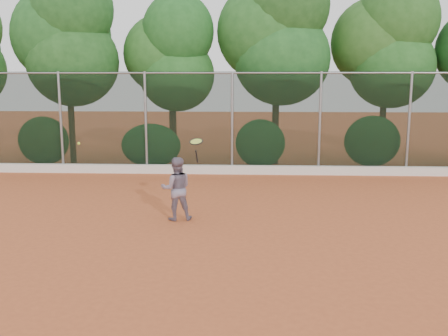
{
  "coord_description": "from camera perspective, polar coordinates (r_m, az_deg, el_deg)",
  "views": [
    {
      "loc": [
        0.52,
        -10.17,
        3.25
      ],
      "look_at": [
        0.0,
        1.0,
        1.25
      ],
      "focal_mm": 40.0,
      "sensor_mm": 36.0,
      "label": 1
    }
  ],
  "objects": [
    {
      "name": "concrete_curb",
      "position": [
        17.28,
        0.9,
        -0.19
      ],
      "size": [
        24.0,
        0.2,
        0.3
      ],
      "primitive_type": "cube",
      "color": "silver",
      "rests_on": "ground"
    },
    {
      "name": "foliage_backdrop",
      "position": [
        19.21,
        -0.53,
        13.59
      ],
      "size": [
        23.7,
        3.63,
        7.55
      ],
      "color": "#3B2A17",
      "rests_on": "ground"
    },
    {
      "name": "tennis_player",
      "position": [
        11.63,
        -5.46,
        -2.37
      ],
      "size": [
        0.81,
        0.69,
        1.48
      ],
      "primitive_type": "imported",
      "rotation": [
        0.0,
        0.0,
        3.33
      ],
      "color": "slate",
      "rests_on": "ground"
    },
    {
      "name": "tennis_ball_in_flight",
      "position": [
        12.11,
        -16.26,
        2.72
      ],
      "size": [
        0.06,
        0.06,
        0.06
      ],
      "color": "#D0EE36",
      "rests_on": "ground"
    },
    {
      "name": "ground",
      "position": [
        10.69,
        -0.25,
        -7.56
      ],
      "size": [
        80.0,
        80.0,
        0.0
      ],
      "primitive_type": "plane",
      "color": "#BB562C",
      "rests_on": "ground"
    },
    {
      "name": "tennis_racket",
      "position": [
        11.36,
        -3.19,
        2.85
      ],
      "size": [
        0.37,
        0.36,
        0.58
      ],
      "color": "black",
      "rests_on": "ground"
    },
    {
      "name": "chainlink_fence",
      "position": [
        17.23,
        0.94,
        5.52
      ],
      "size": [
        24.09,
        0.09,
        3.5
      ],
      "color": "black",
      "rests_on": "ground"
    }
  ]
}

